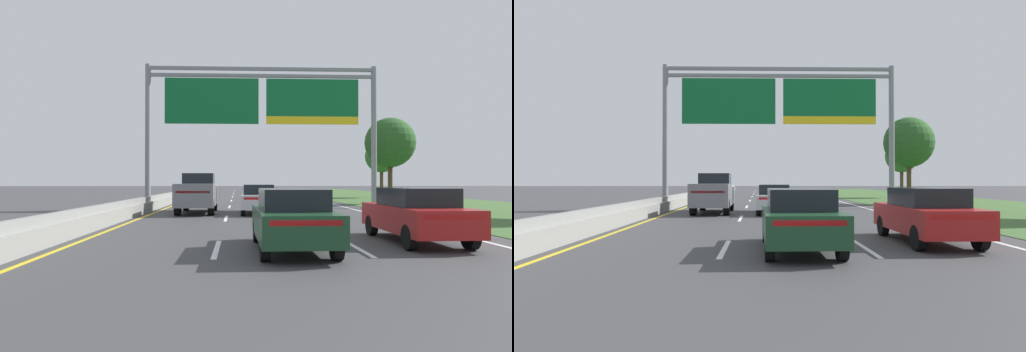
# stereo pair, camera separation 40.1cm
# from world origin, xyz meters

# --- Properties ---
(ground_plane) EXTENTS (220.00, 220.00, 0.00)m
(ground_plane) POSITION_xyz_m (0.00, 35.00, 0.00)
(ground_plane) COLOR #3D3D3F
(lane_striping) EXTENTS (11.96, 106.00, 0.01)m
(lane_striping) POSITION_xyz_m (0.00, 34.54, 0.00)
(lane_striping) COLOR white
(lane_striping) RESTS_ON ground
(grass_verge_right) EXTENTS (14.00, 110.00, 0.02)m
(grass_verge_right) POSITION_xyz_m (13.95, 35.00, 0.01)
(grass_verge_right) COLOR #3D602D
(grass_verge_right) RESTS_ON ground
(median_barrier_concrete) EXTENTS (0.60, 110.00, 0.85)m
(median_barrier_concrete) POSITION_xyz_m (-6.60, 35.00, 0.35)
(median_barrier_concrete) COLOR gray
(median_barrier_concrete) RESTS_ON ground
(overhead_sign_gantry) EXTENTS (15.06, 0.42, 9.27)m
(overhead_sign_gantry) POSITION_xyz_m (0.30, 26.87, 6.56)
(overhead_sign_gantry) COLOR gray
(overhead_sign_gantry) RESTS_ON ground
(pickup_truck_grey) EXTENTS (2.01, 5.40, 2.20)m
(pickup_truck_grey) POSITION_xyz_m (-3.52, 23.21, 1.07)
(pickup_truck_grey) COLOR slate
(pickup_truck_grey) RESTS_ON ground
(car_red_right_lane_sedan) EXTENTS (1.86, 4.42, 1.57)m
(car_red_right_lane_sedan) POSITION_xyz_m (3.87, 11.55, 0.82)
(car_red_right_lane_sedan) COLOR maroon
(car_red_right_lane_sedan) RESTS_ON ground
(car_darkgreen_centre_lane_sedan) EXTENTS (1.87, 4.42, 1.57)m
(car_darkgreen_centre_lane_sedan) POSITION_xyz_m (0.08, 10.23, 0.82)
(car_darkgreen_centre_lane_sedan) COLOR #193D23
(car_darkgreen_centre_lane_sedan) RESTS_ON ground
(car_silver_centre_lane_sedan) EXTENTS (1.93, 4.44, 1.57)m
(car_silver_centre_lane_sedan) POSITION_xyz_m (-0.18, 22.45, 0.82)
(car_silver_centre_lane_sedan) COLOR #B2B5BA
(car_silver_centre_lane_sedan) RESTS_ON ground
(roadside_tree_mid) EXTENTS (3.86, 3.86, 6.67)m
(roadside_tree_mid) POSITION_xyz_m (10.51, 31.90, 4.72)
(roadside_tree_mid) COLOR #4C3823
(roadside_tree_mid) RESTS_ON ground
(roadside_tree_far) EXTENTS (3.41, 3.41, 6.07)m
(roadside_tree_far) POSITION_xyz_m (13.87, 43.67, 4.33)
(roadside_tree_far) COLOR #4C3823
(roadside_tree_far) RESTS_ON ground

